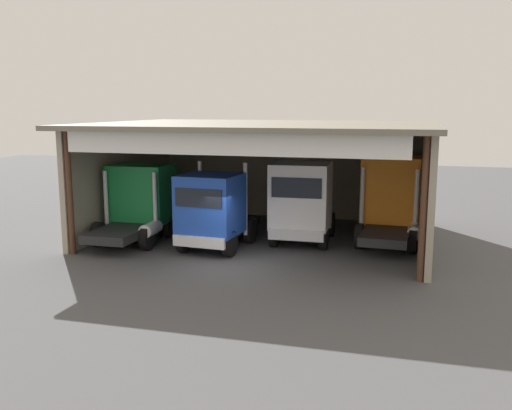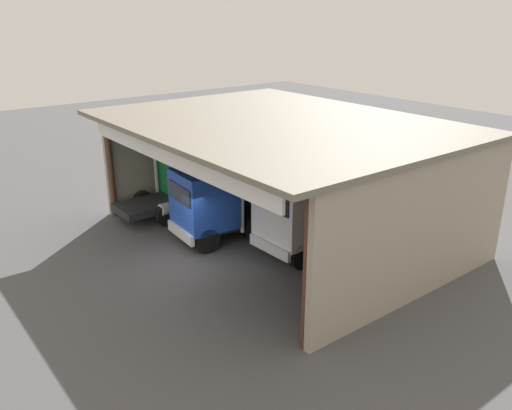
{
  "view_description": "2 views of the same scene",
  "coord_description": "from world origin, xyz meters",
  "px_view_note": "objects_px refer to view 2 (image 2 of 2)",
  "views": [
    {
      "loc": [
        6.2,
        -18.99,
        5.88
      ],
      "look_at": [
        0.0,
        3.58,
        1.75
      ],
      "focal_mm": 39.1,
      "sensor_mm": 36.0,
      "label": 1
    },
    {
      "loc": [
        16.39,
        -9.16,
        9.48
      ],
      "look_at": [
        0.0,
        3.58,
        1.75
      ],
      "focal_mm": 37.15,
      "sensor_mm": 36.0,
      "label": 2
    }
  ],
  "objects_px": {
    "oil_drum": "(304,188)",
    "truck_blue_center_bay": "(211,204)",
    "truck_green_yard_outside": "(182,178)",
    "tool_cart": "(290,190)",
    "truck_orange_center_left_bay": "(396,229)",
    "truck_white_right_bay": "(298,212)"
  },
  "relations": [
    {
      "from": "oil_drum",
      "to": "truck_blue_center_bay",
      "type": "bearing_deg",
      "value": -75.85
    },
    {
      "from": "truck_green_yard_outside",
      "to": "oil_drum",
      "type": "height_order",
      "value": "truck_green_yard_outside"
    },
    {
      "from": "truck_green_yard_outside",
      "to": "truck_orange_center_left_bay",
      "type": "height_order",
      "value": "truck_orange_center_left_bay"
    },
    {
      "from": "truck_blue_center_bay",
      "to": "oil_drum",
      "type": "xyz_separation_m",
      "value": [
        -1.79,
        7.09,
        -1.22
      ]
    },
    {
      "from": "truck_green_yard_outside",
      "to": "tool_cart",
      "type": "height_order",
      "value": "truck_green_yard_outside"
    },
    {
      "from": "truck_blue_center_bay",
      "to": "oil_drum",
      "type": "bearing_deg",
      "value": -71.54
    },
    {
      "from": "truck_blue_center_bay",
      "to": "oil_drum",
      "type": "relative_size",
      "value": 5.77
    },
    {
      "from": "truck_white_right_bay",
      "to": "truck_blue_center_bay",
      "type": "bearing_deg",
      "value": 29.66
    },
    {
      "from": "truck_blue_center_bay",
      "to": "tool_cart",
      "type": "xyz_separation_m",
      "value": [
        -1.9,
        6.16,
        -1.16
      ]
    },
    {
      "from": "oil_drum",
      "to": "truck_green_yard_outside",
      "type": "bearing_deg",
      "value": -107.7
    },
    {
      "from": "truck_white_right_bay",
      "to": "tool_cart",
      "type": "bearing_deg",
      "value": -39.92
    },
    {
      "from": "truck_blue_center_bay",
      "to": "truck_white_right_bay",
      "type": "distance_m",
      "value": 3.87
    },
    {
      "from": "truck_white_right_bay",
      "to": "truck_orange_center_left_bay",
      "type": "xyz_separation_m",
      "value": [
        3.69,
        1.41,
        0.09
      ]
    },
    {
      "from": "truck_green_yard_outside",
      "to": "oil_drum",
      "type": "bearing_deg",
      "value": 71.24
    },
    {
      "from": "truck_orange_center_left_bay",
      "to": "oil_drum",
      "type": "distance_m",
      "value": 9.65
    },
    {
      "from": "tool_cart",
      "to": "truck_orange_center_left_bay",
      "type": "bearing_deg",
      "value": -17.24
    },
    {
      "from": "truck_white_right_bay",
      "to": "truck_orange_center_left_bay",
      "type": "relative_size",
      "value": 1.0
    },
    {
      "from": "truck_green_yard_outside",
      "to": "truck_orange_center_left_bay",
      "type": "bearing_deg",
      "value": 12.4
    },
    {
      "from": "truck_green_yard_outside",
      "to": "truck_orange_center_left_bay",
      "type": "xyz_separation_m",
      "value": [
        10.79,
        2.58,
        0.22
      ]
    },
    {
      "from": "truck_green_yard_outside",
      "to": "truck_blue_center_bay",
      "type": "bearing_deg",
      "value": -13.16
    },
    {
      "from": "truck_green_yard_outside",
      "to": "truck_white_right_bay",
      "type": "relative_size",
      "value": 0.95
    },
    {
      "from": "truck_orange_center_left_bay",
      "to": "oil_drum",
      "type": "relative_size",
      "value": 5.93
    }
  ]
}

